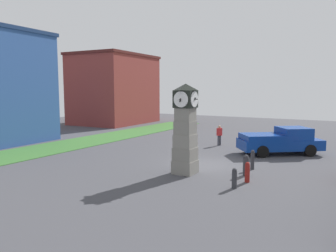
{
  "coord_description": "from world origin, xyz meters",
  "views": [
    {
      "loc": [
        -17.52,
        -7.57,
        4.46
      ],
      "look_at": [
        -0.92,
        2.09,
        2.3
      ],
      "focal_mm": 35.0,
      "sensor_mm": 36.0,
      "label": 1
    }
  ],
  "objects_px": {
    "pickup_truck": "(280,141)",
    "bollard_far_row": "(247,172)",
    "pedestrian_near_bench": "(219,134)",
    "bollard_near_tower": "(252,160)",
    "bollard_end_row": "(234,178)",
    "clock_tower": "(185,130)",
    "bollard_mid_row": "(246,165)"
  },
  "relations": [
    {
      "from": "clock_tower",
      "to": "pickup_truck",
      "type": "relative_size",
      "value": 0.84
    },
    {
      "from": "clock_tower",
      "to": "bollard_mid_row",
      "type": "relative_size",
      "value": 4.36
    },
    {
      "from": "bollard_end_row",
      "to": "pedestrian_near_bench",
      "type": "height_order",
      "value": "pedestrian_near_bench"
    },
    {
      "from": "bollard_near_tower",
      "to": "pedestrian_near_bench",
      "type": "bearing_deg",
      "value": 34.76
    },
    {
      "from": "bollard_far_row",
      "to": "clock_tower",
      "type": "bearing_deg",
      "value": 89.99
    },
    {
      "from": "bollard_mid_row",
      "to": "pedestrian_near_bench",
      "type": "xyz_separation_m",
      "value": [
        7.93,
        4.57,
        0.36
      ]
    },
    {
      "from": "bollard_near_tower",
      "to": "bollard_end_row",
      "type": "height_order",
      "value": "bollard_near_tower"
    },
    {
      "from": "bollard_end_row",
      "to": "pickup_truck",
      "type": "relative_size",
      "value": 0.16
    },
    {
      "from": "bollard_near_tower",
      "to": "bollard_far_row",
      "type": "xyz_separation_m",
      "value": [
        -2.65,
        -0.5,
        -0.06
      ]
    },
    {
      "from": "bollard_end_row",
      "to": "pickup_truck",
      "type": "distance_m",
      "value": 9.2
    },
    {
      "from": "clock_tower",
      "to": "pickup_truck",
      "type": "xyz_separation_m",
      "value": [
        7.93,
        -3.29,
        -1.38
      ]
    },
    {
      "from": "bollard_near_tower",
      "to": "pickup_truck",
      "type": "xyz_separation_m",
      "value": [
        5.29,
        -0.42,
        0.37
      ]
    },
    {
      "from": "clock_tower",
      "to": "pickup_truck",
      "type": "bearing_deg",
      "value": -22.5
    },
    {
      "from": "bollard_end_row",
      "to": "pedestrian_near_bench",
      "type": "xyz_separation_m",
      "value": [
        10.39,
        4.79,
        0.44
      ]
    },
    {
      "from": "clock_tower",
      "to": "bollard_near_tower",
      "type": "relative_size",
      "value": 4.3
    },
    {
      "from": "bollard_far_row",
      "to": "bollard_end_row",
      "type": "distance_m",
      "value": 1.27
    },
    {
      "from": "clock_tower",
      "to": "pedestrian_near_bench",
      "type": "xyz_separation_m",
      "value": [
        9.13,
        1.64,
        -1.39
      ]
    },
    {
      "from": "bollard_end_row",
      "to": "bollard_near_tower",
      "type": "bearing_deg",
      "value": 4.17
    },
    {
      "from": "clock_tower",
      "to": "bollard_far_row",
      "type": "height_order",
      "value": "clock_tower"
    },
    {
      "from": "clock_tower",
      "to": "pedestrian_near_bench",
      "type": "bearing_deg",
      "value": 10.16
    },
    {
      "from": "pedestrian_near_bench",
      "to": "bollard_far_row",
      "type": "bearing_deg",
      "value": -151.29
    },
    {
      "from": "clock_tower",
      "to": "bollard_end_row",
      "type": "height_order",
      "value": "clock_tower"
    },
    {
      "from": "bollard_mid_row",
      "to": "bollard_end_row",
      "type": "height_order",
      "value": "bollard_mid_row"
    },
    {
      "from": "clock_tower",
      "to": "bollard_near_tower",
      "type": "distance_m",
      "value": 4.27
    },
    {
      "from": "bollard_near_tower",
      "to": "bollard_end_row",
      "type": "bearing_deg",
      "value": -175.83
    },
    {
      "from": "pedestrian_near_bench",
      "to": "clock_tower",
      "type": "bearing_deg",
      "value": -169.84
    },
    {
      "from": "clock_tower",
      "to": "bollard_far_row",
      "type": "xyz_separation_m",
      "value": [
        -0.0,
        -3.37,
        -1.8
      ]
    },
    {
      "from": "pickup_truck",
      "to": "bollard_far_row",
      "type": "bearing_deg",
      "value": -179.43
    },
    {
      "from": "bollard_far_row",
      "to": "pedestrian_near_bench",
      "type": "relative_size",
      "value": 0.62
    },
    {
      "from": "bollard_near_tower",
      "to": "bollard_mid_row",
      "type": "distance_m",
      "value": 1.44
    },
    {
      "from": "clock_tower",
      "to": "pedestrian_near_bench",
      "type": "height_order",
      "value": "clock_tower"
    },
    {
      "from": "bollard_far_row",
      "to": "pickup_truck",
      "type": "height_order",
      "value": "pickup_truck"
    }
  ]
}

